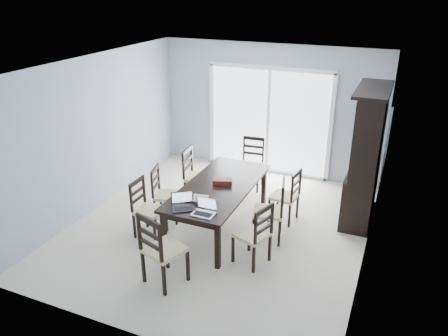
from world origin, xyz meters
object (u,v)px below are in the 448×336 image
(dining_table, at_px, (219,190))
(chair_right_near, at_px, (257,229))
(chair_left_far, at_px, (194,170))
(chair_end_far, at_px, (252,157))
(chair_end_near, at_px, (158,243))
(game_box, at_px, (223,181))
(chair_right_mid, at_px, (275,204))
(cell_phone, at_px, (200,208))
(chair_left_mid, at_px, (162,188))
(hot_tub, at_px, (252,131))
(chair_left_near, at_px, (144,202))
(laptop_silver, at_px, (203,211))
(china_hutch, at_px, (366,158))
(chair_right_far, at_px, (290,191))
(laptop_dark, at_px, (183,206))

(dining_table, height_order, chair_right_near, chair_right_near)
(chair_left_far, bearing_deg, chair_end_far, 138.34)
(chair_end_near, distance_m, game_box, 1.72)
(chair_right_mid, distance_m, cell_phone, 1.17)
(chair_left_mid, bearing_deg, chair_right_mid, 78.33)
(chair_right_near, bearing_deg, chair_left_mid, 90.06)
(hot_tub, bearing_deg, game_box, -77.99)
(chair_left_near, bearing_deg, chair_right_mid, 107.84)
(chair_left_mid, height_order, chair_left_far, chair_left_far)
(chair_right_mid, distance_m, laptop_silver, 1.21)
(chair_left_mid, xyz_separation_m, chair_right_mid, (1.89, 0.10, 0.05))
(chair_left_mid, height_order, chair_end_far, chair_end_far)
(chair_left_near, relative_size, chair_end_far, 0.95)
(chair_left_far, relative_size, laptop_silver, 3.69)
(china_hutch, relative_size, chair_left_near, 2.08)
(laptop_silver, bearing_deg, game_box, 97.71)
(chair_right_far, distance_m, hot_tub, 3.29)
(chair_left_far, distance_m, chair_end_near, 2.41)
(dining_table, xyz_separation_m, chair_left_mid, (-0.98, -0.09, -0.12))
(dining_table, height_order, chair_left_far, chair_left_far)
(game_box, bearing_deg, chair_right_mid, -4.47)
(chair_end_far, relative_size, cell_phone, 10.45)
(chair_right_far, height_order, laptop_dark, chair_right_far)
(chair_left_mid, height_order, chair_right_near, chair_right_near)
(chair_left_near, relative_size, cell_phone, 9.92)
(chair_left_mid, xyz_separation_m, laptop_dark, (0.83, -0.80, 0.25))
(dining_table, height_order, chair_left_near, chair_left_near)
(chair_end_near, relative_size, cell_phone, 11.35)
(laptop_silver, distance_m, hot_tub, 4.49)
(dining_table, xyz_separation_m, game_box, (0.03, 0.08, 0.11))
(chair_end_far, height_order, laptop_dark, chair_end_far)
(chair_right_far, relative_size, laptop_silver, 3.41)
(china_hutch, distance_m, laptop_silver, 2.87)
(laptop_dark, bearing_deg, chair_left_mid, 101.03)
(chair_left_mid, xyz_separation_m, hot_tub, (0.29, 3.56, -0.08))
(chair_right_far, distance_m, cell_phone, 1.70)
(chair_end_far, bearing_deg, chair_right_far, 129.20)
(china_hutch, xyz_separation_m, chair_end_far, (-2.08, 0.44, -0.48))
(chair_left_mid, bearing_deg, chair_left_near, -15.00)
(cell_phone, height_order, hot_tub, hot_tub)
(chair_right_near, height_order, hot_tub, chair_right_near)
(chair_left_far, height_order, chair_end_near, chair_end_near)
(game_box, bearing_deg, hot_tub, 102.01)
(chair_right_mid, bearing_deg, chair_right_far, -19.19)
(chair_end_near, distance_m, cell_phone, 0.87)
(laptop_silver, bearing_deg, chair_left_mid, 143.39)
(hot_tub, bearing_deg, chair_left_mid, -94.59)
(chair_right_far, xyz_separation_m, chair_end_far, (-1.02, 1.05, 0.03))
(china_hutch, xyz_separation_m, chair_right_near, (-1.14, -1.95, -0.50))
(chair_right_mid, xyz_separation_m, chair_end_near, (-1.03, -1.64, 0.04))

